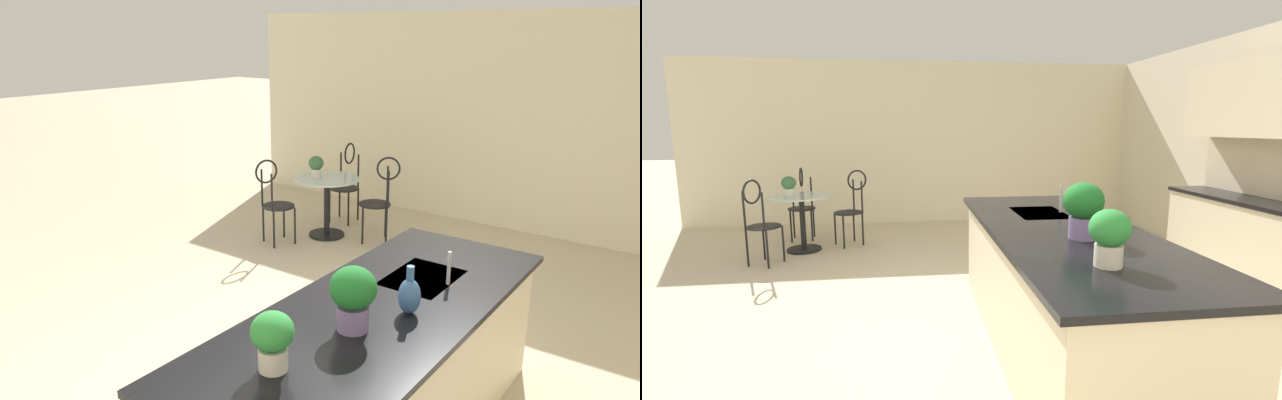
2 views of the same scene
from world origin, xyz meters
TOP-DOWN VIEW (x-y plane):
  - ground_plane at (0.00, 0.00)m, footprint 40.00×40.00m
  - wall_left_window at (-4.26, 0.00)m, footprint 0.12×7.80m
  - kitchen_island at (0.30, 0.85)m, footprint 2.80×1.06m
  - bistro_table at (-2.61, -1.62)m, footprint 0.80×0.80m
  - chair_near_window at (-3.26, -1.77)m, footprint 0.50×0.42m
  - chair_by_island at (-2.02, -1.96)m, footprint 0.52×0.50m
  - chair_toward_desk at (-2.85, -1.01)m, footprint 0.52×0.52m
  - sink_faucet at (-0.25, 1.03)m, footprint 0.02×0.02m
  - potted_plant_on_table at (-2.58, -1.76)m, footprint 0.18×0.18m
  - potted_plant_counter_far at (1.15, 0.77)m, footprint 0.21×0.21m
  - potted_plant_counter_near at (0.60, 0.86)m, footprint 0.26×0.26m
  - vase_on_counter at (0.25, 1.02)m, footprint 0.13×0.13m

SIDE VIEW (x-z plane):
  - ground_plane at x=0.00m, z-range 0.00..0.00m
  - bistro_table at x=-2.61m, z-range 0.08..0.82m
  - kitchen_island at x=0.30m, z-range 0.00..0.92m
  - chair_near_window at x=-3.26m, z-range 0.05..1.09m
  - chair_by_island at x=-2.02m, z-range 0.05..1.09m
  - chair_toward_desk at x=-2.85m, z-range 0.05..1.09m
  - potted_plant_on_table at x=-2.58m, z-range 0.76..1.02m
  - sink_faucet at x=-0.25m, z-range 0.92..1.14m
  - vase_on_counter at x=0.25m, z-range 0.89..1.17m
  - potted_plant_counter_far at x=1.15m, z-range 0.94..1.24m
  - potted_plant_counter_near at x=0.60m, z-range 0.95..1.31m
  - wall_left_window at x=-4.26m, z-range 0.00..2.70m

